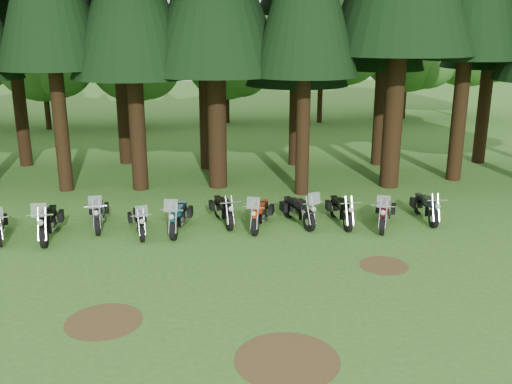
# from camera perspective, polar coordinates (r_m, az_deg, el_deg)

# --- Properties ---
(ground) EXTENTS (120.00, 120.00, 0.00)m
(ground) POSITION_cam_1_polar(r_m,az_deg,el_deg) (15.64, -2.79, -8.75)
(ground) COLOR #376C29
(ground) RESTS_ON ground
(decid_2) EXTENTS (6.72, 6.53, 8.40)m
(decid_2) POSITION_cam_1_polar(r_m,az_deg,el_deg) (40.19, -20.29, 12.86)
(decid_2) COLOR #322010
(decid_2) RESTS_ON ground
(decid_3) EXTENTS (6.12, 5.95, 7.65)m
(decid_3) POSITION_cam_1_polar(r_m,az_deg,el_deg) (39.57, -11.87, 12.82)
(decid_3) COLOR #322010
(decid_3) RESTS_ON ground
(decid_4) EXTENTS (5.93, 5.76, 7.41)m
(decid_4) POSITION_cam_1_polar(r_m,az_deg,el_deg) (40.62, -2.59, 13.01)
(decid_4) COLOR #322010
(decid_4) RESTS_ON ground
(decid_5) EXTENTS (8.45, 8.21, 10.56)m
(decid_5) POSITION_cam_1_polar(r_m,az_deg,el_deg) (40.88, 7.23, 15.54)
(decid_5) COLOR #322010
(decid_5) RESTS_ON ground
(decid_6) EXTENTS (7.06, 6.86, 8.82)m
(decid_6) POSITION_cam_1_polar(r_m,az_deg,el_deg) (44.03, 15.40, 13.80)
(decid_6) COLOR #322010
(decid_6) RESTS_ON ground
(decid_7) EXTENTS (8.44, 8.20, 10.55)m
(decid_7) POSITION_cam_1_polar(r_m,az_deg,el_deg) (45.67, 21.17, 14.66)
(decid_7) COLOR #322010
(decid_7) RESTS_ON ground
(dirt_patch_0) EXTENTS (1.80, 1.80, 0.01)m
(dirt_patch_0) POSITION_cam_1_polar(r_m,az_deg,el_deg) (14.03, -14.96, -12.38)
(dirt_patch_0) COLOR #4C3D1E
(dirt_patch_0) RESTS_ON ground
(dirt_patch_1) EXTENTS (1.40, 1.40, 0.01)m
(dirt_patch_1) POSITION_cam_1_polar(r_m,az_deg,el_deg) (16.89, 12.68, -7.18)
(dirt_patch_1) COLOR #4C3D1E
(dirt_patch_1) RESTS_ON ground
(dirt_patch_2) EXTENTS (2.20, 2.20, 0.01)m
(dirt_patch_2) POSITION_cam_1_polar(r_m,az_deg,el_deg) (12.23, 3.13, -16.40)
(dirt_patch_2) COLOR #4C3D1E
(dirt_patch_2) RESTS_ON ground
(motorcycle_1) EXTENTS (0.51, 2.44, 1.53)m
(motorcycle_1) POSITION_cam_1_polar(r_m,az_deg,el_deg) (19.54, -20.05, -2.95)
(motorcycle_1) COLOR black
(motorcycle_1) RESTS_ON ground
(motorcycle_2) EXTENTS (0.57, 2.28, 1.43)m
(motorcycle_2) POSITION_cam_1_polar(r_m,az_deg,el_deg) (20.09, -15.50, -2.14)
(motorcycle_2) COLOR black
(motorcycle_2) RESTS_ON ground
(motorcycle_3) EXTENTS (0.67, 2.03, 1.28)m
(motorcycle_3) POSITION_cam_1_polar(r_m,az_deg,el_deg) (19.10, -11.62, -2.98)
(motorcycle_3) COLOR black
(motorcycle_3) RESTS_ON ground
(motorcycle_4) EXTENTS (0.68, 2.32, 1.46)m
(motorcycle_4) POSITION_cam_1_polar(r_m,az_deg,el_deg) (19.14, -7.73, -2.57)
(motorcycle_4) COLOR black
(motorcycle_4) RESTS_ON ground
(motorcycle_5) EXTENTS (0.60, 2.18, 0.90)m
(motorcycle_5) POSITION_cam_1_polar(r_m,az_deg,el_deg) (19.82, -3.30, -1.87)
(motorcycle_5) COLOR black
(motorcycle_5) RESTS_ON ground
(motorcycle_6) EXTENTS (0.96, 2.19, 1.40)m
(motorcycle_6) POSITION_cam_1_polar(r_m,az_deg,el_deg) (19.31, 0.43, -2.30)
(motorcycle_6) COLOR black
(motorcycle_6) RESTS_ON ground
(motorcycle_7) EXTENTS (0.97, 2.23, 1.42)m
(motorcycle_7) POSITION_cam_1_polar(r_m,az_deg,el_deg) (19.72, 4.27, -1.92)
(motorcycle_7) COLOR black
(motorcycle_7) RESTS_ON ground
(motorcycle_8) EXTENTS (0.37, 2.23, 0.91)m
(motorcycle_8) POSITION_cam_1_polar(r_m,az_deg,el_deg) (19.93, 8.48, -1.91)
(motorcycle_8) COLOR black
(motorcycle_8) RESTS_ON ground
(motorcycle_9) EXTENTS (1.10, 2.20, 1.43)m
(motorcycle_9) POSITION_cam_1_polar(r_m,az_deg,el_deg) (19.87, 12.72, -2.15)
(motorcycle_9) COLOR black
(motorcycle_9) RESTS_ON ground
(motorcycle_10) EXTENTS (0.33, 2.18, 0.89)m
(motorcycle_10) POSITION_cam_1_polar(r_m,az_deg,el_deg) (20.95, 16.62, -1.55)
(motorcycle_10) COLOR black
(motorcycle_10) RESTS_ON ground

